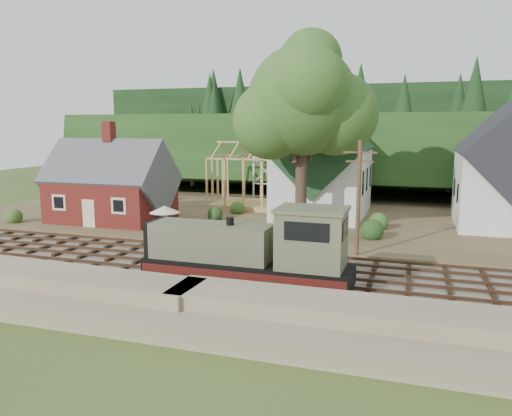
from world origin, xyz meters
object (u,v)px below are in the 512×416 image
(car_blue, at_px, (182,226))
(car_green, at_px, (101,212))
(patio_set, at_px, (165,211))
(locomotive, at_px, (254,254))

(car_blue, xyz_separation_m, car_green, (-10.31, 3.82, 0.02))
(patio_set, bearing_deg, locomotive, -40.38)
(car_blue, height_order, car_green, car_green)
(locomotive, relative_size, car_green, 3.38)
(car_green, xyz_separation_m, patio_set, (10.14, -6.24, 1.64))
(locomotive, relative_size, car_blue, 3.64)
(locomotive, xyz_separation_m, patio_set, (-10.00, 8.50, 0.45))
(car_blue, bearing_deg, patio_set, -93.87)
(car_blue, bearing_deg, locomotive, -47.88)
(locomotive, relative_size, patio_set, 4.42)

